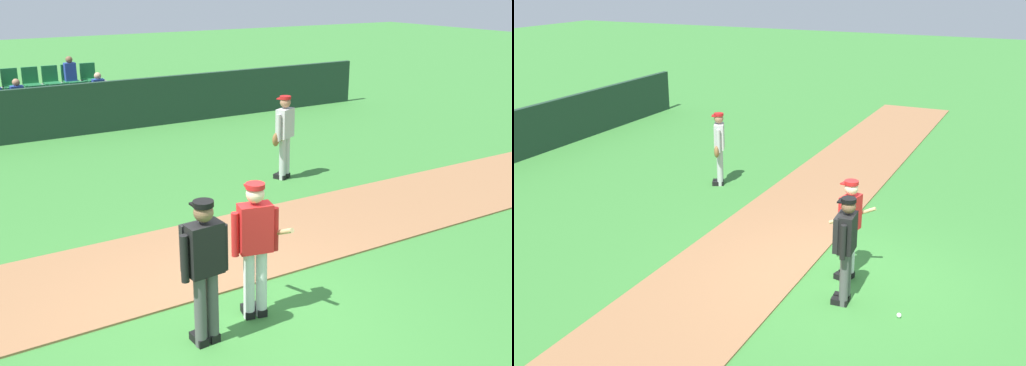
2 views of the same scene
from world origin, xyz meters
TOP-DOWN VIEW (x-y plane):
  - ground_plane at (0.00, 0.00)m, footprint 80.00×80.00m
  - infield_dirt_path at (0.00, 1.92)m, footprint 28.00×2.38m
  - dugout_fence at (0.00, 10.27)m, footprint 20.00×0.16m
  - stadium_bleachers at (-0.01, 11.71)m, footprint 4.45×2.10m
  - batter_red_jersey at (0.18, 0.04)m, footprint 0.62×0.80m
  - umpire_home_plate at (-0.59, -0.15)m, footprint 0.59×0.32m
  - runner_grey_jersey at (3.45, 4.35)m, footprint 0.65×0.42m

SIDE VIEW (x-z plane):
  - ground_plane at x=0.00m, z-range 0.00..0.00m
  - infield_dirt_path at x=0.00m, z-range 0.00..0.03m
  - stadium_bleachers at x=-0.01m, z-range -0.44..1.46m
  - dugout_fence at x=0.00m, z-range 0.00..1.39m
  - runner_grey_jersey at x=3.45m, z-range 0.08..1.84m
  - batter_red_jersey at x=0.18m, z-range 0.09..1.85m
  - umpire_home_plate at x=-0.59m, z-range 0.12..1.88m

